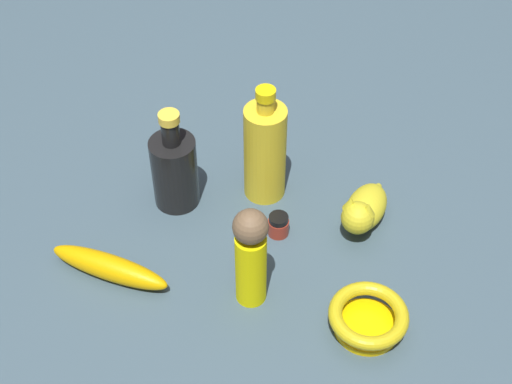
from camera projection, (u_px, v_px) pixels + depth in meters
ground at (256, 225)px, 1.23m from camera, size 2.00×2.00×0.00m
nail_polish_jar at (278, 225)px, 1.21m from camera, size 0.03×0.03×0.04m
bottle_short at (174, 169)px, 1.22m from camera, size 0.08×0.08×0.19m
bottle_tall at (266, 151)px, 1.22m from camera, size 0.07×0.07×0.22m
person_figure_adult at (251, 256)px, 1.06m from camera, size 0.06×0.06×0.18m
cat_figurine at (364, 209)px, 1.21m from camera, size 0.14×0.09×0.08m
banana at (109, 267)px, 1.14m from camera, size 0.08×0.20×0.04m
bowl at (368, 318)px, 1.07m from camera, size 0.12×0.12×0.04m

